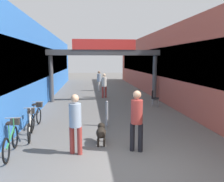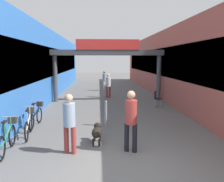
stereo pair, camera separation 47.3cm
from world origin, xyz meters
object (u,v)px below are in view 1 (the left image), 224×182
pedestrian_elderly_walking (99,79)px  bollard_post_metal (107,113)px  bicycle_green_nearest (12,139)px  pedestrian_carrying_crate (104,84)px  bicycle_silver_second (30,124)px  pedestrian_with_dog (75,120)px  cafe_chair_black_nearer (154,97)px  bicycle_black_third (36,116)px  pedestrian_companion (137,117)px  dog_on_leash (101,132)px

pedestrian_elderly_walking → bollard_post_metal: pedestrian_elderly_walking is taller
pedestrian_elderly_walking → bicycle_green_nearest: size_ratio=1.01×
pedestrian_carrying_crate → bicycle_silver_second: pedestrian_carrying_crate is taller
bicycle_silver_second → pedestrian_with_dog: bearing=-44.3°
pedestrian_elderly_walking → cafe_chair_black_nearer: (2.82, -6.68, -0.44)m
pedestrian_carrying_crate → bicycle_black_third: bearing=-116.2°
bicycle_green_nearest → bicycle_silver_second: 1.38m
pedestrian_companion → pedestrian_carrying_crate: bearing=91.5°
pedestrian_companion → cafe_chair_black_nearer: bearing=68.4°
bicycle_black_third → bollard_post_metal: bearing=-4.0°
bollard_post_metal → dog_on_leash: bearing=-100.7°
pedestrian_with_dog → bicycle_black_third: pedestrian_with_dog is taller
bicycle_silver_second → bicycle_black_third: 1.13m
pedestrian_elderly_walking → bicycle_silver_second: size_ratio=1.02×
pedestrian_with_dog → pedestrian_carrying_crate: pedestrian_with_dog is taller
dog_on_leash → bicycle_black_third: size_ratio=0.49×
dog_on_leash → bicycle_silver_second: bicycle_silver_second is taller
pedestrian_with_dog → bollard_post_metal: bearing=66.3°
pedestrian_with_dog → bicycle_silver_second: bearing=135.7°
pedestrian_companion → bollard_post_metal: (-0.64, 2.54, -0.51)m
pedestrian_companion → pedestrian_carrying_crate: (-0.25, 9.24, -0.06)m
pedestrian_companion → pedestrian_elderly_walking: (-0.43, 12.73, -0.06)m
pedestrian_carrying_crate → pedestrian_elderly_walking: (-0.18, 3.49, 0.00)m
pedestrian_elderly_walking → dog_on_leash: pedestrian_elderly_walking is taller
pedestrian_with_dog → pedestrian_companion: pedestrian_companion is taller
bicycle_silver_second → pedestrian_companion: bearing=-25.4°
pedestrian_carrying_crate → pedestrian_elderly_walking: 3.50m
pedestrian_with_dog → cafe_chair_black_nearer: pedestrian_with_dog is taller
pedestrian_elderly_walking → bicycle_black_third: pedestrian_elderly_walking is taller
dog_on_leash → bicycle_green_nearest: size_ratio=0.49×
bicycle_green_nearest → bicycle_black_third: (0.11, 2.49, 0.00)m
bicycle_silver_second → cafe_chair_black_nearer: size_ratio=1.88×
bicycle_green_nearest → bicycle_silver_second: bearing=82.7°
cafe_chair_black_nearer → pedestrian_with_dog: bearing=-124.4°
pedestrian_carrying_crate → bollard_post_metal: pedestrian_carrying_crate is taller
pedestrian_elderly_walking → bollard_post_metal: size_ratio=1.64×
bicycle_black_third → bollard_post_metal: size_ratio=1.62×
pedestrian_companion → bicycle_green_nearest: 3.63m
pedestrian_with_dog → bicycle_silver_second: size_ratio=1.03×
pedestrian_with_dog → pedestrian_companion: 1.75m
pedestrian_with_dog → dog_on_leash: 1.21m
dog_on_leash → bicycle_green_nearest: bicycle_green_nearest is taller
pedestrian_carrying_crate → pedestrian_elderly_walking: bearing=92.9°
bicycle_silver_second → cafe_chair_black_nearer: 7.30m
dog_on_leash → bicycle_green_nearest: bearing=-169.4°
pedestrian_companion → bicycle_silver_second: bearing=154.6°
bicycle_green_nearest → bollard_post_metal: 3.72m
pedestrian_elderly_walking → cafe_chair_black_nearer: size_ratio=1.92×
bicycle_silver_second → bollard_post_metal: (2.75, 0.93, 0.09)m
bollard_post_metal → pedestrian_companion: bearing=-75.8°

